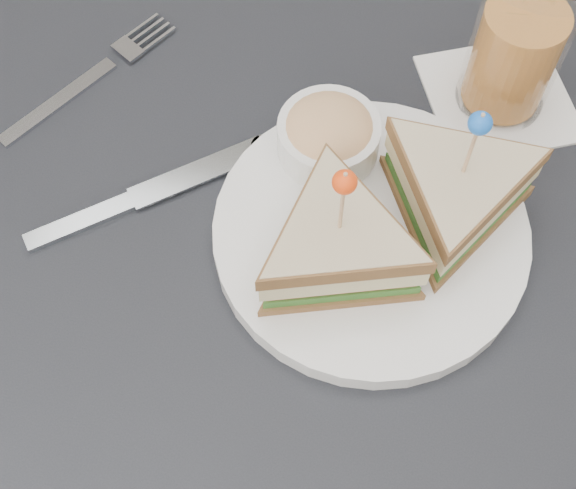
{
  "coord_description": "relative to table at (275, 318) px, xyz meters",
  "views": [
    {
      "loc": [
        0.08,
        -0.27,
        1.34
      ],
      "look_at": [
        0.01,
        0.01,
        0.8
      ],
      "focal_mm": 50.0,
      "sensor_mm": 36.0,
      "label": 1
    }
  ],
  "objects": [
    {
      "name": "table",
      "position": [
        0.0,
        0.0,
        0.0
      ],
      "size": [
        0.8,
        0.8,
        0.75
      ],
      "color": "black",
      "rests_on": "ground"
    },
    {
      "name": "plate_meal",
      "position": [
        0.08,
        0.06,
        0.12
      ],
      "size": [
        0.31,
        0.3,
        0.15
      ],
      "rotation": [
        0.0,
        0.0,
        -0.18
      ],
      "color": "white",
      "rests_on": "table"
    },
    {
      "name": "cutlery_fork",
      "position": [
        -0.21,
        0.17,
        0.08
      ],
      "size": [
        0.12,
        0.18,
        0.01
      ],
      "rotation": [
        0.0,
        0.0,
        -0.53
      ],
      "color": "silver",
      "rests_on": "table"
    },
    {
      "name": "ground_plane",
      "position": [
        0.0,
        0.0,
        -0.67
      ],
      "size": [
        3.5,
        3.5,
        0.0
      ],
      "primitive_type": "plane",
      "color": "#3F3833"
    },
    {
      "name": "cutlery_knife",
      "position": [
        -0.13,
        0.05,
        0.08
      ],
      "size": [
        0.19,
        0.16,
        0.01
      ],
      "rotation": [
        0.0,
        0.0,
        -0.88
      ],
      "color": "#B5BCC0",
      "rests_on": "table"
    },
    {
      "name": "drink_set",
      "position": [
        0.16,
        0.23,
        0.15
      ],
      "size": [
        0.17,
        0.17,
        0.16
      ],
      "rotation": [
        0.0,
        0.0,
        0.45
      ],
      "color": "white",
      "rests_on": "table"
    }
  ]
}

